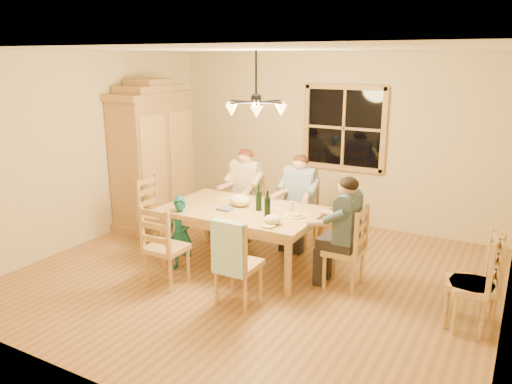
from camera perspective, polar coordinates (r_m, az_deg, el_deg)
The scene contains 31 objects.
floor at distance 6.29m, azimuth 0.01°, elevation -9.48°, with size 5.50×5.50×0.00m, color olive.
ceiling at distance 5.71m, azimuth 0.01°, elevation 15.96°, with size 5.50×5.00×0.02m, color white.
wall_back at distance 8.09m, azimuth 8.70°, elevation 5.96°, with size 5.50×0.02×2.70m, color beige.
wall_left at distance 7.56m, azimuth -18.60°, elevation 4.69°, with size 0.02×5.00×2.70m, color beige.
window at distance 7.96m, azimuth 10.03°, elevation 7.21°, with size 1.30×0.06×1.30m.
chandelier at distance 5.74m, azimuth 0.01°, elevation 9.73°, with size 0.77×0.68×0.71m.
armoire at distance 8.07m, azimuth -11.71°, elevation 3.68°, with size 0.66×1.40×2.30m.
dining_table at distance 6.37m, azimuth -1.57°, elevation -2.74°, with size 1.98×1.22×0.76m.
chair_far_left at distance 7.48m, azimuth -1.22°, elevation -2.88°, with size 0.44×0.42×0.99m.
chair_far_right at distance 7.11m, azimuth 4.93°, elevation -3.92°, with size 0.44×0.42×0.99m.
chair_near_left at distance 6.05m, azimuth -10.14°, elevation -7.64°, with size 0.44×0.42×0.99m.
chair_near_right at distance 5.52m, azimuth -2.01°, elevation -9.68°, with size 0.44×0.42×0.99m.
chair_end_left at distance 7.24m, azimuth -10.97°, elevation -3.80°, with size 0.42×0.44×0.99m.
chair_end_right at distance 5.97m, azimuth 9.99°, elevation -7.94°, with size 0.42×0.44×0.99m.
adult_woman at distance 7.34m, azimuth -1.24°, elevation 1.12°, with size 0.40×0.42×0.87m.
adult_plaid_man at distance 6.95m, azimuth 5.03°, elevation 0.27°, with size 0.40×0.42×0.87m.
adult_slate_man at distance 5.78m, azimuth 10.23°, elevation -3.03°, with size 0.42×0.40×0.87m.
towel at distance 5.22m, azimuth -3.12°, elevation -6.48°, with size 0.38×0.10×0.58m, color #B7E9F8.
wine_bottle_a at distance 6.22m, azimuth 0.31°, elevation -0.66°, with size 0.08×0.08×0.33m, color black.
wine_bottle_b at distance 5.96m, azimuth 1.32°, elevation -1.38°, with size 0.08×0.08×0.33m, color black.
plate_woman at distance 6.87m, azimuth -3.52°, elevation -0.50°, with size 0.26×0.26×0.02m, color white.
plate_plaid at distance 6.44m, azimuth 2.70°, elevation -1.57°, with size 0.26×0.26×0.02m, color white.
plate_slate at distance 6.05m, azimuth 4.52°, elevation -2.71°, with size 0.26×0.26×0.02m, color white.
wine_glass_a at distance 6.59m, azimuth -1.48°, elevation -0.60°, with size 0.06×0.06×0.14m, color silver.
wine_glass_b at distance 6.17m, azimuth 4.06°, elevation -1.74°, with size 0.06×0.06×0.14m, color silver.
cap at distance 5.75m, azimuth 1.91°, elevation -3.17°, with size 0.20×0.20×0.11m, color beige.
napkin at distance 6.28m, azimuth -3.61°, elevation -1.95°, with size 0.18×0.14×0.03m, color #516194.
cloth_bundle at distance 6.43m, azimuth -1.82°, elevation -0.95°, with size 0.28×0.22×0.15m, color beige.
child at distance 6.37m, azimuth -8.56°, elevation -4.70°, with size 0.35×0.23×0.95m, color #17606B.
chair_spare_front at distance 5.48m, azimuth 23.26°, elevation -11.20°, with size 0.54×0.55×0.99m.
chair_spare_back at distance 5.49m, azimuth 23.28°, elevation -11.15°, with size 0.49×0.50×0.99m.
Camera 1 is at (2.78, -4.99, 2.62)m, focal length 35.00 mm.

